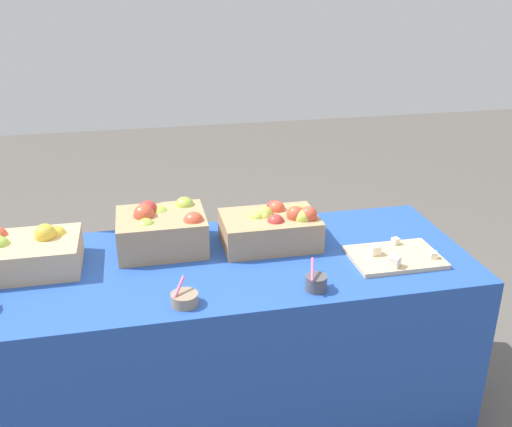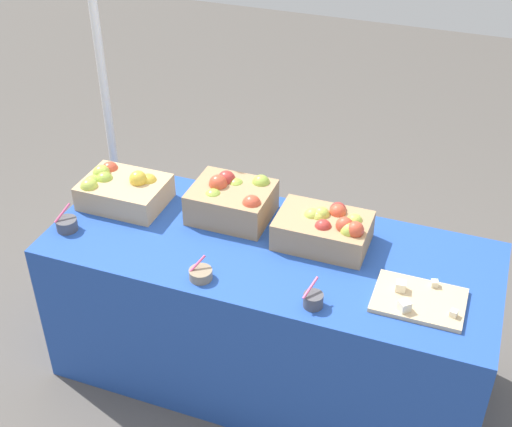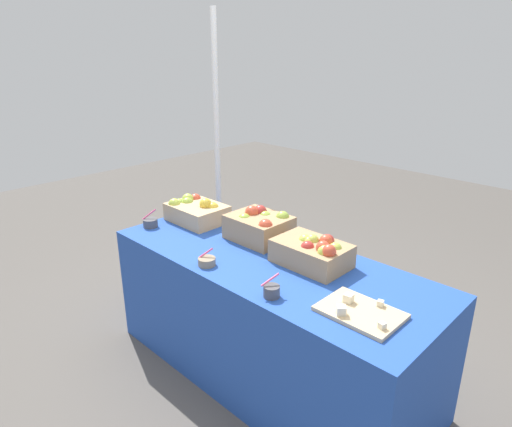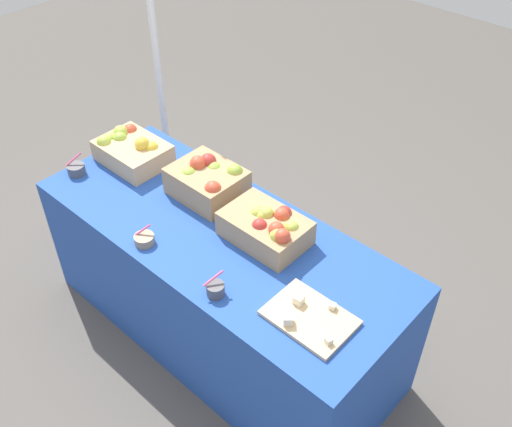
% 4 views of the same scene
% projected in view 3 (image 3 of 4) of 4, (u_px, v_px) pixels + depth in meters
% --- Properties ---
extents(ground_plane, '(10.00, 10.00, 0.00)m').
position_uv_depth(ground_plane, '(268.00, 371.00, 2.70)').
color(ground_plane, '#56514C').
extents(table, '(1.90, 0.76, 0.74)m').
position_uv_depth(table, '(269.00, 318.00, 2.57)').
color(table, '#234CAD').
rests_on(table, ground_plane).
extents(apple_crate_left, '(0.37, 0.28, 0.17)m').
position_uv_depth(apple_crate_left, '(195.00, 210.00, 2.97)').
color(apple_crate_left, tan).
rests_on(apple_crate_left, table).
extents(apple_crate_middle, '(0.35, 0.28, 0.19)m').
position_uv_depth(apple_crate_middle, '(259.00, 226.00, 2.67)').
color(apple_crate_middle, tan).
rests_on(apple_crate_middle, table).
extents(apple_crate_right, '(0.39, 0.26, 0.17)m').
position_uv_depth(apple_crate_right, '(313.00, 252.00, 2.35)').
color(apple_crate_right, tan).
rests_on(apple_crate_right, table).
extents(cutting_board_front, '(0.34, 0.24, 0.06)m').
position_uv_depth(cutting_board_front, '(360.00, 312.00, 1.93)').
color(cutting_board_front, '#D1B284').
rests_on(cutting_board_front, table).
extents(sample_bowl_near, '(0.09, 0.09, 0.09)m').
position_uv_depth(sample_bowl_near, '(207.00, 261.00, 2.37)').
color(sample_bowl_near, gray).
rests_on(sample_bowl_near, table).
extents(sample_bowl_mid, '(0.09, 0.10, 0.11)m').
position_uv_depth(sample_bowl_mid, '(150.00, 223.00, 2.87)').
color(sample_bowl_mid, '#4C4C51').
rests_on(sample_bowl_mid, table).
extents(sample_bowl_far, '(0.08, 0.09, 0.10)m').
position_uv_depth(sample_bowl_far, '(272.00, 291.00, 2.06)').
color(sample_bowl_far, '#4C4C51').
rests_on(sample_bowl_far, table).
extents(tent_pole, '(0.04, 0.04, 2.09)m').
position_uv_depth(tent_pole, '(217.00, 154.00, 3.47)').
color(tent_pole, white).
rests_on(tent_pole, ground_plane).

